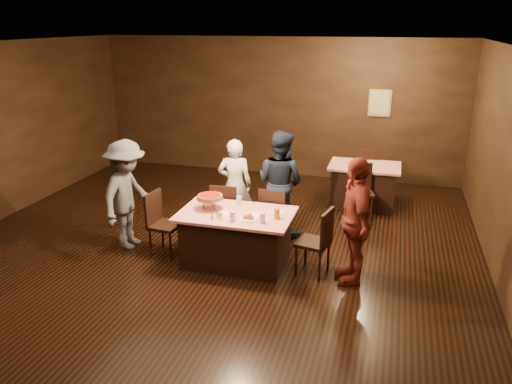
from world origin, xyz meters
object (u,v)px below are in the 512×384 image
diner_grey_knit (127,195)px  glass_back (239,201)px  main_table (236,238)px  pizza_stand (210,197)px  glass_front_right (262,218)px  glass_amber (277,214)px  chair_end_left (165,224)px  back_table (363,185)px  diner_navy_hoodie (280,182)px  chair_far_left (227,211)px  diner_red_shirt (355,221)px  glass_front_left (233,216)px  chair_end_right (313,241)px  plate_empty (277,213)px  chair_far_right (276,216)px  chair_back_near (361,192)px  diner_white_jacket (235,185)px  chair_back_far (366,171)px

diner_grey_knit → glass_back: 1.71m
main_table → pizza_stand: pizza_stand is taller
glass_front_right → glass_amber: size_ratio=1.00×
chair_end_left → glass_front_right: (1.55, -0.25, 0.37)m
diner_grey_knit → back_table: bearing=-46.3°
back_table → pizza_stand: bearing=-123.9°
pizza_stand → main_table: bearing=-7.1°
diner_navy_hoodie → back_table: bearing=-105.2°
back_table → diner_grey_knit: bearing=-139.0°
chair_far_left → diner_red_shirt: (2.04, -0.80, 0.38)m
chair_far_left → glass_amber: size_ratio=6.79×
diner_navy_hoodie → glass_back: 1.05m
glass_front_left → glass_amber: (0.55, 0.25, 0.00)m
chair_end_right → diner_red_shirt: (0.54, -0.05, 0.38)m
back_table → chair_end_right: chair_end_right is taller
glass_front_left → plate_empty: bearing=42.0°
pizza_stand → chair_far_right: bearing=41.2°
glass_back → chair_far_left: bearing=127.9°
chair_far_left → chair_back_near: same height
pizza_stand → glass_amber: (1.00, -0.10, -0.11)m
pizza_stand → glass_front_left: pizza_stand is taller
back_table → plate_empty: bearing=-109.7°
diner_white_jacket → diner_navy_hoodie: bearing=176.9°
glass_front_right → plate_empty: bearing=76.0°
back_table → chair_end_right: (-0.46, -2.97, 0.09)m
chair_back_far → diner_white_jacket: 3.09m
chair_far_right → pizza_stand: pizza_stand is taller
chair_end_right → glass_front_left: chair_end_right is taller
chair_end_right → plate_empty: size_ratio=3.80×
chair_far_left → main_table: bearing=114.9°
chair_end_left → back_table: bearing=-36.1°
chair_far_left → plate_empty: chair_far_left is taller
glass_front_left → glass_amber: size_ratio=1.00×
chair_back_far → plate_empty: chair_back_far is taller
back_table → pizza_stand: pizza_stand is taller
chair_far_left → glass_front_left: 1.20m
chair_end_right → pizza_stand: size_ratio=2.50×
diner_red_shirt → diner_white_jacket: bearing=-139.8°
chair_back_near → pizza_stand: bearing=-146.2°
chair_far_left → glass_back: chair_far_left is taller
diner_navy_hoodie → glass_front_left: bearing=100.5°
diner_red_shirt → glass_amber: (-1.04, -0.00, -0.02)m
chair_far_right → glass_back: 0.73m
main_table → diner_navy_hoodie: diner_navy_hoodie is taller
pizza_stand → glass_front_left: size_ratio=2.71×
diner_navy_hoodie → chair_far_right: bearing=117.9°
chair_far_left → diner_white_jacket: 0.54m
glass_back → glass_front_right: bearing=-47.7°
chair_far_right → glass_front_left: 1.17m
chair_end_left → glass_amber: chair_end_left is taller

